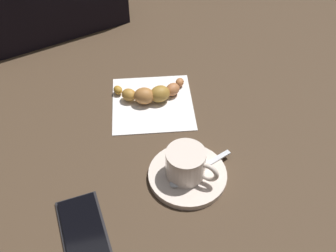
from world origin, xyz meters
TOP-DOWN VIEW (x-y plane):
  - ground_plane at (0.00, 0.00)m, footprint 1.80×1.80m
  - saucer at (0.08, 0.02)m, footprint 0.13×0.13m
  - espresso_cup at (0.09, 0.02)m, footprint 0.08×0.08m
  - teaspoon at (0.09, 0.02)m, footprint 0.06×0.13m
  - sugar_packet at (0.06, 0.03)m, footprint 0.06×0.06m
  - napkin at (-0.11, -0.00)m, footprint 0.19×0.18m
  - croissant at (-0.12, 0.00)m, footprint 0.08×0.16m
  - cell_phone at (0.16, -0.16)m, footprint 0.15×0.08m

SIDE VIEW (x-z plane):
  - ground_plane at x=0.00m, z-range 0.00..0.00m
  - napkin at x=-0.11m, z-range 0.00..0.00m
  - cell_phone at x=0.16m, z-range 0.00..0.01m
  - saucer at x=0.08m, z-range 0.00..0.01m
  - teaspoon at x=0.09m, z-range 0.01..0.02m
  - sugar_packet at x=0.06m, z-range 0.01..0.02m
  - croissant at x=-0.12m, z-range 0.00..0.04m
  - espresso_cup at x=0.09m, z-range 0.01..0.06m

